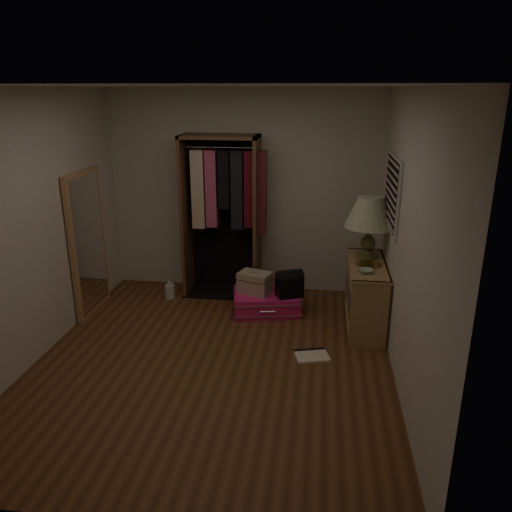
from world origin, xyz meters
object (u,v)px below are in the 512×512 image
at_px(floor_mirror, 88,243).
at_px(train_case, 255,283).
at_px(pink_suitcase, 266,302).
at_px(black_bag, 289,283).
at_px(table_lamp, 370,214).
at_px(open_wardrobe, 225,202).
at_px(console_bookshelf, 365,292).
at_px(white_jug, 170,291).

xyz_separation_m(floor_mirror, train_case, (1.95, 0.22, -0.48)).
xyz_separation_m(pink_suitcase, train_case, (-0.14, -0.02, 0.25)).
xyz_separation_m(floor_mirror, black_bag, (2.37, 0.17, -0.44)).
relative_size(train_case, table_lamp, 0.63).
distance_m(open_wardrobe, train_case, 1.11).
relative_size(console_bookshelf, white_jug, 5.05).
distance_m(pink_suitcase, train_case, 0.29).
xyz_separation_m(train_case, table_lamp, (1.29, 0.01, 0.89)).
bearing_deg(open_wardrobe, black_bag, -34.49).
height_order(console_bookshelf, train_case, console_bookshelf).
xyz_separation_m(console_bookshelf, pink_suitcase, (-1.15, 0.20, -0.27)).
height_order(open_wardrobe, train_case, open_wardrobe).
height_order(train_case, white_jug, train_case).
xyz_separation_m(train_case, white_jug, (-1.14, 0.26, -0.28)).
height_order(console_bookshelf, pink_suitcase, console_bookshelf).
distance_m(console_bookshelf, white_jug, 2.49).
xyz_separation_m(console_bookshelf, white_jug, (-2.43, 0.44, -0.30)).
bearing_deg(floor_mirror, train_case, 6.30).
bearing_deg(table_lamp, train_case, -179.58).
xyz_separation_m(console_bookshelf, open_wardrobe, (-1.74, 0.73, 0.83)).
xyz_separation_m(pink_suitcase, table_lamp, (1.15, -0.01, 1.14)).
xyz_separation_m(floor_mirror, table_lamp, (3.24, 0.22, 0.41)).
height_order(floor_mirror, black_bag, floor_mirror).
distance_m(open_wardrobe, black_bag, 1.33).
bearing_deg(white_jug, floor_mirror, -149.78).
relative_size(table_lamp, white_jug, 3.15).
xyz_separation_m(black_bag, table_lamp, (0.87, 0.06, 0.85)).
bearing_deg(white_jug, pink_suitcase, -10.45).
bearing_deg(floor_mirror, table_lamp, 3.97).
xyz_separation_m(train_case, black_bag, (0.42, -0.05, 0.04)).
distance_m(floor_mirror, pink_suitcase, 2.22).
height_order(floor_mirror, white_jug, floor_mirror).
relative_size(console_bookshelf, table_lamp, 1.61).
bearing_deg(console_bookshelf, pink_suitcase, 170.11).
height_order(open_wardrobe, white_jug, open_wardrobe).
xyz_separation_m(table_lamp, white_jug, (-2.43, 0.25, -1.17)).
distance_m(floor_mirror, train_case, 2.02).
distance_m(open_wardrobe, table_lamp, 1.83).
bearing_deg(black_bag, pink_suitcase, 142.62).
distance_m(console_bookshelf, floor_mirror, 3.27).
bearing_deg(console_bookshelf, table_lamp, 88.89).
xyz_separation_m(console_bookshelf, floor_mirror, (-3.24, -0.04, 0.46)).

